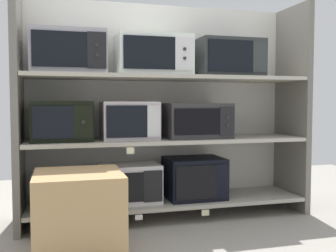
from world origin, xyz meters
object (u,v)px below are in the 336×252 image
microwave_1 (129,183)px  microwave_4 (129,120)px  microwave_2 (194,178)px  microwave_6 (68,52)px  microwave_7 (153,56)px  microwave_0 (62,190)px  microwave_5 (195,120)px  microwave_3 (62,121)px  microwave_8 (228,58)px  shipping_carton (79,211)px

microwave_1 → microwave_4: 0.50m
microwave_2 → microwave_6: (-1.01, 0.00, 1.01)m
microwave_7 → microwave_2: bearing=-0.0°
microwave_0 → microwave_6: bearing=0.0°
microwave_0 → microwave_7: (0.72, 0.00, 1.04)m
microwave_1 → microwave_6: size_ratio=0.87×
microwave_4 → microwave_7: (0.19, 0.00, 0.51)m
microwave_1 → microwave_5: (0.56, 0.00, 0.50)m
microwave_0 → microwave_2: 1.07m
microwave_3 → microwave_8: microwave_8 is taller
microwave_6 → microwave_7: size_ratio=0.95×
microwave_5 → microwave_1: bearing=-180.0°
shipping_carton → microwave_8: bearing=23.9°
microwave_2 → microwave_7: 1.06m
microwave_2 → microwave_1: bearing=180.0°
microwave_2 → microwave_5: (0.01, 0.00, 0.48)m
microwave_0 → microwave_3: bearing=0.4°
shipping_carton → microwave_3: bearing=99.1°
microwave_0 → microwave_4: (0.53, -0.00, 0.52)m
microwave_0 → microwave_2: bearing=-0.0°
microwave_1 → microwave_4: microwave_4 is taller
microwave_1 → microwave_2: size_ratio=1.02×
microwave_1 → shipping_carton: (-0.42, -0.56, -0.05)m
microwave_1 → microwave_2: microwave_2 is taller
microwave_5 → microwave_7: (-0.36, -0.00, 0.52)m
microwave_6 → microwave_8: bearing=-0.0°
microwave_5 → microwave_7: microwave_7 is taller
microwave_2 → microwave_8: size_ratio=0.87×
microwave_7 → microwave_1: bearing=179.9°
microwave_5 → shipping_carton: 1.25m
microwave_1 → microwave_6: 1.12m
microwave_2 → microwave_4: bearing=-180.0°
microwave_3 → microwave_6: 0.52m
microwave_4 → microwave_6: (-0.46, 0.00, 0.52)m
microwave_1 → microwave_7: 1.03m
microwave_1 → shipping_carton: shipping_carton is taller
microwave_8 → microwave_3: bearing=180.0°
microwave_1 → microwave_4: size_ratio=1.10×
microwave_5 → microwave_8: 0.59m
microwave_0 → microwave_6: 1.04m
microwave_0 → microwave_3: (0.01, 0.00, 0.52)m
microwave_2 → microwave_6: 1.42m
microwave_2 → microwave_6: size_ratio=0.85×
microwave_6 → microwave_7: 0.65m
microwave_0 → microwave_7: 1.26m
microwave_2 → microwave_3: 1.17m
microwave_3 → microwave_6: microwave_6 is taller
microwave_5 → shipping_carton: microwave_5 is taller
microwave_2 → shipping_carton: shipping_carton is taller
microwave_7 → shipping_carton: (-0.62, -0.56, -1.06)m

